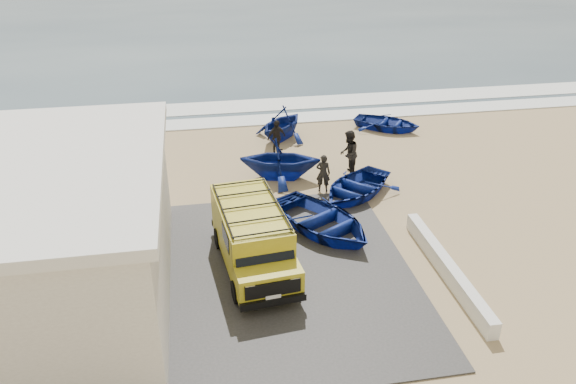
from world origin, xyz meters
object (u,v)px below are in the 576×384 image
parapet (447,268)px  boat_near_left (322,220)px  building (16,237)px  boat_far_left (282,123)px  fisherman_front (323,173)px  boat_far_right (387,123)px  boat_near_right (355,187)px  fisherman_back (276,137)px  van (252,235)px  fisherman_middle (349,153)px  boat_mid_left (280,159)px

parapet → boat_near_left: boat_near_left is taller
building → boat_far_left: size_ratio=3.04×
fisherman_front → boat_far_right: bearing=-110.9°
boat_near_right → fisherman_back: (-2.44, 4.64, 0.44)m
building → van: (6.63, 0.61, -1.05)m
fisherman_back → boat_far_left: bearing=47.7°
boat_near_right → fisherman_middle: bearing=130.9°
parapet → boat_near_left: (-3.23, 3.27, 0.17)m
boat_near_right → boat_mid_left: bearing=-170.5°
parapet → fisherman_front: bearing=111.3°
building → boat_near_right: 12.29m
boat_far_left → boat_near_right: bearing=-32.1°
parapet → boat_far_left: boat_far_left is taller
van → fisherman_back: (2.14, 8.76, -0.29)m
boat_mid_left → fisherman_middle: fisherman_middle is taller
parapet → boat_far_left: size_ratio=1.94×
fisherman_front → parapet: bearing=128.3°
boat_far_left → fisherman_front: bearing=-41.4°
boat_near_right → fisherman_middle: (0.21, 1.91, 0.60)m
building → boat_mid_left: building is taller
parapet → fisherman_back: fisherman_back is taller
parapet → fisherman_front: (-2.48, 6.35, 0.52)m
parapet → fisherman_back: size_ratio=3.62×
boat_far_right → fisherman_middle: bearing=-179.4°
boat_far_left → fisherman_middle: size_ratio=1.55×
van → fisherman_front: (3.39, 4.73, -0.33)m
parapet → boat_far_right: (2.36, 12.58, 0.07)m
fisherman_front → fisherman_middle: size_ratio=0.80×
boat_near_right → boat_mid_left: boat_mid_left is taller
fisherman_front → fisherman_middle: 1.92m
van → boat_mid_left: size_ratio=1.49×
boat_far_right → fisherman_middle: 6.05m
fisherman_back → fisherman_middle: bearing=-71.7°
building → van: size_ratio=1.87×
fisherman_back → boat_near_left: bearing=-111.9°
building → boat_mid_left: bearing=38.7°
van → boat_near_left: van is taller
fisherman_middle → fisherman_back: fisherman_middle is taller
boat_near_left → boat_mid_left: boat_mid_left is taller
boat_near_left → fisherman_back: fisherman_back is taller
boat_far_left → fisherman_back: bearing=-64.5°
building → fisherman_back: bearing=46.9°
building → fisherman_middle: building is taller
parapet → boat_far_left: (-3.18, 12.27, 0.54)m
fisherman_middle → building: bearing=-34.0°
parapet → boat_near_left: size_ratio=1.39×
van → boat_far_right: bearing=47.1°
boat_near_right → fisherman_back: size_ratio=2.28×
boat_mid_left → fisherman_middle: (2.90, -0.17, 0.11)m
van → fisherman_back: bearing=70.3°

